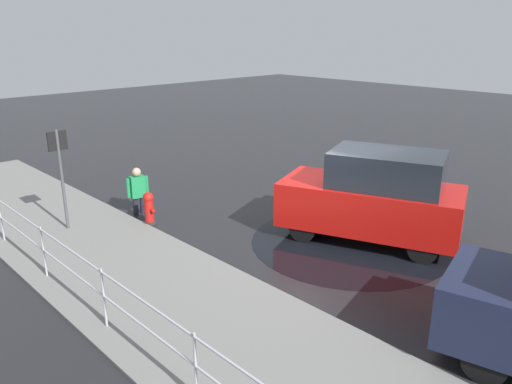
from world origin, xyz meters
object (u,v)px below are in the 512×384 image
Objects in this scene: pedestrian at (138,188)px; sign_post at (60,166)px; moving_hatchback at (374,197)px; fire_hydrant at (149,208)px.

pedestrian is 0.51× the size of sign_post.
pedestrian is 2.02m from sign_post.
sign_post reaches higher than pedestrian.
moving_hatchback is 5.33m from fire_hydrant.
moving_hatchback reaches higher than fire_hydrant.
fire_hydrant is at bearing 35.44° from moving_hatchback.
sign_post is at bearing 83.11° from pedestrian.
sign_post reaches higher than fire_hydrant.
fire_hydrant is at bearing -121.70° from sign_post.
fire_hydrant is 2.23m from sign_post.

